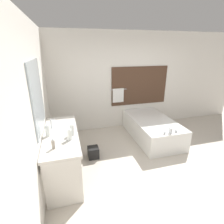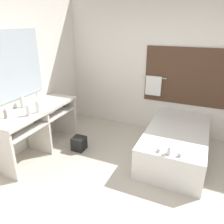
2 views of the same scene
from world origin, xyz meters
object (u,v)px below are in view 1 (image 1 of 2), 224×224
at_px(water_bottle_1, 72,130).
at_px(water_bottle_3, 47,131).
at_px(bathtub, 152,127).
at_px(water_bottle_2, 70,135).
at_px(waste_bin, 93,152).
at_px(soap_dispenser, 53,145).

height_order(water_bottle_1, water_bottle_3, water_bottle_3).
bearing_deg(water_bottle_1, bathtub, 24.97).
height_order(bathtub, water_bottle_2, water_bottle_2).
xyz_separation_m(water_bottle_2, water_bottle_3, (-0.35, 0.23, 0.01)).
relative_size(water_bottle_2, water_bottle_3, 0.93).
relative_size(water_bottle_3, waste_bin, 0.86).
bearing_deg(waste_bin, bathtub, 16.83).
xyz_separation_m(bathtub, waste_bin, (-1.65, -0.50, -0.16)).
bearing_deg(water_bottle_2, water_bottle_3, 146.69).
bearing_deg(bathtub, water_bottle_1, -155.03).
bearing_deg(water_bottle_2, soap_dispenser, -139.31).
bearing_deg(soap_dispenser, water_bottle_3, 103.35).
relative_size(water_bottle_3, soap_dispenser, 1.28).
relative_size(water_bottle_2, soap_dispenser, 1.18).
height_order(water_bottle_1, water_bottle_2, water_bottle_1).
bearing_deg(bathtub, soap_dispenser, -150.52).
height_order(bathtub, waste_bin, bathtub).
bearing_deg(water_bottle_3, waste_bin, 25.51).
relative_size(bathtub, soap_dispenser, 11.00).
xyz_separation_m(water_bottle_3, waste_bin, (0.82, 0.39, -0.82)).
distance_m(water_bottle_3, waste_bin, 1.22).
bearing_deg(soap_dispenser, water_bottle_2, 40.69).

